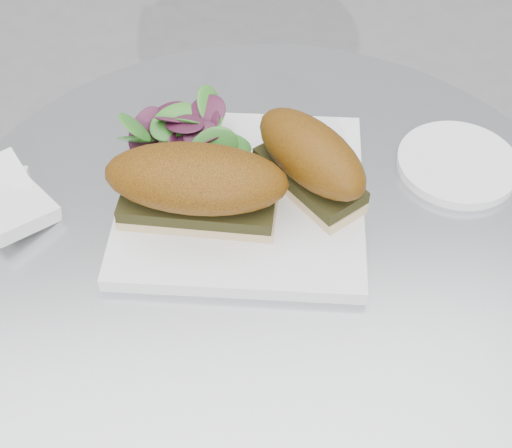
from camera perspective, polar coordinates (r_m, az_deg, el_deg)
The scene contains 6 objects.
table at distance 0.93m, azimuth 0.90°, elevation -11.28°, with size 0.70×0.70×0.73m.
plate at distance 0.76m, azimuth -1.12°, elevation 2.22°, with size 0.26×0.26×0.02m, color white.
sandwich_left at distance 0.70m, azimuth -4.77°, elevation 3.15°, with size 0.20×0.12×0.08m.
sandwich_right at distance 0.73m, azimuth 4.39°, elevation 5.18°, with size 0.13×0.16×0.08m.
salad at distance 0.79m, azimuth -5.70°, elevation 7.53°, with size 0.12×0.12×0.05m, color #367F29, non-canonical shape.
saucer at distance 0.83m, azimuth 15.82°, elevation 4.66°, with size 0.13×0.13×0.01m, color white.
Camera 1 is at (-0.07, -0.46, 1.28)m, focal length 50.00 mm.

